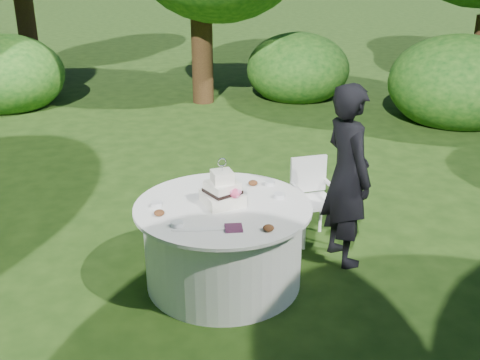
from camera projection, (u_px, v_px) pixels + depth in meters
name	position (u px, v px, depth m)	size (l,w,h in m)	color
ground	(224.00, 281.00, 5.18)	(80.00, 80.00, 0.00)	black
napkins	(234.00, 228.00, 4.47)	(0.14, 0.14, 0.02)	#451D37
feather_plume	(201.00, 229.00, 4.45)	(0.48, 0.07, 0.01)	silver
guest	(347.00, 176.00, 5.24)	(0.64, 0.42, 1.76)	black
table	(223.00, 244.00, 5.03)	(1.56, 1.56, 0.77)	silver
cake	(223.00, 192.00, 4.88)	(0.41, 0.41, 0.43)	silver
chair	(311.00, 192.00, 5.78)	(0.46, 0.45, 0.87)	white
votives	(223.00, 201.00, 4.92)	(1.19, 0.89, 0.04)	silver
petal_cups	(227.00, 206.00, 4.80)	(0.96, 1.03, 0.05)	#562D16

